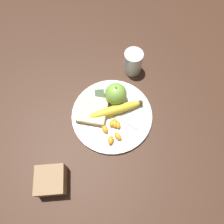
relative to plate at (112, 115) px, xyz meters
The scene contains 15 objects.
ground_plane 0.01m from the plate, ahead, with size 3.00×3.00×0.00m, color #42281C.
plate is the anchor object (origin of this frame).
juice_glass 0.21m from the plate, 154.10° to the left, with size 0.07×0.07×0.09m.
apple 0.07m from the plate, 163.45° to the left, with size 0.08×0.08×0.08m.
banana 0.03m from the plate, 124.45° to the left, with size 0.08×0.20×0.03m.
bread_slice 0.07m from the plate, 103.08° to the right, with size 0.12×0.12×0.02m.
fork 0.01m from the plate, 114.35° to the left, with size 0.12×0.15×0.00m.
jam_packet 0.08m from the plate, 151.24° to the right, with size 0.04×0.03×0.02m.
orange_segment_0 0.10m from the plate, ahead, with size 0.03×0.03×0.02m.
orange_segment_1 0.04m from the plate, ahead, with size 0.04×0.03×0.02m.
orange_segment_2 0.06m from the plate, 27.60° to the right, with size 0.04×0.03×0.02m.
orange_segment_3 0.08m from the plate, ahead, with size 0.03×0.03×0.02m.
orange_segment_4 0.04m from the plate, 10.34° to the left, with size 0.03×0.02×0.02m.
orange_segment_5 0.05m from the plate, 20.89° to the left, with size 0.03×0.02×0.02m.
condiment_caddy 0.29m from the plate, 43.55° to the right, with size 0.08×0.08×0.06m.
Camera 1 is at (0.30, -0.02, 0.70)m, focal length 35.00 mm.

